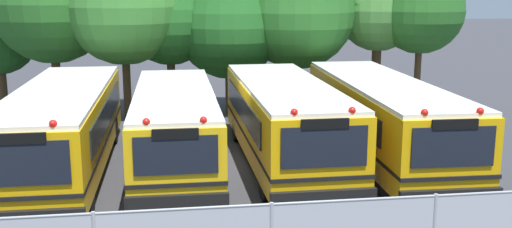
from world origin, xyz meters
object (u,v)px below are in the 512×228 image
tree_1 (54,4)px  tree_3 (168,20)px  tree_4 (232,27)px  school_bus_3 (382,116)px  tree_7 (424,12)px  school_bus_1 (175,125)px  school_bus_2 (285,119)px  tree_6 (376,8)px  school_bus_0 (63,126)px  tree_5 (295,11)px  tree_2 (121,6)px

tree_1 → tree_3: size_ratio=1.22×
tree_1 → tree_4: bearing=-4.7°
school_bus_3 → tree_7: tree_7 is taller
school_bus_1 → tree_7: bearing=-147.6°
school_bus_2 → tree_4: size_ratio=1.59×
school_bus_3 → school_bus_2: bearing=3.3°
school_bus_3 → tree_6: tree_6 is taller
tree_1 → tree_4: (7.39, -0.60, -0.98)m
tree_1 → tree_6: tree_1 is taller
school_bus_0 → tree_1: (-1.49, 8.42, 3.34)m
tree_4 → tree_5: bearing=-4.0°
school_bus_1 → tree_7: size_ratio=1.51×
school_bus_0 → tree_5: bearing=-138.1°
school_bus_1 → tree_5: size_ratio=1.38×
tree_5 → tree_7: (5.45, -0.82, -0.02)m
school_bus_2 → tree_1: tree_1 is taller
school_bus_2 → tree_5: size_ratio=1.41×
tree_3 → school_bus_3: bearing=-50.1°
school_bus_2 → tree_3: (-3.50, 8.10, 2.66)m
school_bus_2 → tree_5: (1.92, 7.63, 3.01)m
school_bus_2 → tree_6: size_ratio=1.55×
tree_1 → tree_2: size_ratio=1.03×
school_bus_3 → tree_3: (-6.69, 8.00, 2.67)m
tree_1 → tree_4: size_ratio=1.19×
tree_3 → tree_1: bearing=176.1°
school_bus_1 → tree_2: tree_2 is taller
school_bus_0 → tree_7: tree_7 is taller
school_bus_2 → tree_7: size_ratio=1.54×
tree_1 → tree_6: size_ratio=1.16×
tree_2 → tree_6: size_ratio=1.13×
tree_2 → tree_4: 4.67m
tree_6 → tree_7: size_ratio=0.99×
school_bus_2 → school_bus_3: school_bus_2 is taller
tree_4 → tree_6: bearing=-2.0°
school_bus_0 → tree_7: 15.91m
school_bus_1 → school_bus_2: (3.39, -0.08, 0.08)m
school_bus_0 → tree_1: 9.18m
school_bus_2 → school_bus_1: bearing=-1.8°
school_bus_0 → tree_4: (5.90, 7.81, 2.36)m
tree_4 → tree_7: size_ratio=0.97×
school_bus_0 → tree_1: bearing=-79.6°
school_bus_1 → tree_4: (2.60, 7.74, 2.43)m
school_bus_1 → tree_6: tree_6 is taller
tree_2 → tree_6: 10.89m
tree_5 → school_bus_2: bearing=-104.1°
school_bus_1 → tree_5: 9.73m
tree_1 → tree_5: size_ratio=1.05×
school_bus_0 → school_bus_3: size_ratio=0.97×
school_bus_2 → tree_2: bearing=-54.6°
school_bus_2 → tree_4: bearing=-84.5°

